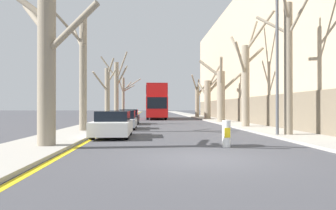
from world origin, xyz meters
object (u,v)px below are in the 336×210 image
object	(u,v)px
street_tree_right_2	(221,93)
street_tree_right_3	(208,97)
street_tree_left_0	(45,56)
traffic_bollard	(226,134)
street_tree_left_4	(124,96)
lamp_post	(275,51)
street_tree_right_4	(198,99)
parked_car_0	(113,125)
street_tree_left_3	(117,88)
street_tree_left_2	(107,93)
street_tree_right_1	(246,77)
double_decker_bus	(156,100)
street_tree_left_1	(82,68)
parked_car_2	(129,117)
street_tree_right_0	(288,61)
parked_car_1	(123,120)

from	to	relation	value
street_tree_right_2	street_tree_right_3	xyz separation A→B (m)	(0.19, 8.46, -0.09)
street_tree_left_0	traffic_bollard	size ratio (longest dim) A/B	7.28
street_tree_left_0	street_tree_left_4	bearing A→B (deg)	89.75
street_tree_left_0	lamp_post	size ratio (longest dim) A/B	0.94
street_tree_right_4	parked_car_0	distance (m)	34.21
street_tree_left_3	parked_car_0	world-z (taller)	street_tree_left_3
street_tree_left_2	street_tree_right_1	size ratio (longest dim) A/B	0.71
street_tree_left_0	street_tree_right_3	distance (m)	30.82
parked_car_0	double_decker_bus	bearing A→B (deg)	84.10
street_tree_left_1	street_tree_right_3	world-z (taller)	street_tree_left_1
traffic_bollard	street_tree_left_2	bearing A→B (deg)	111.36
street_tree_left_0	street_tree_left_2	size ratio (longest dim) A/B	1.26
parked_car_2	traffic_bollard	bearing A→B (deg)	-74.50
street_tree_right_0	parked_car_2	distance (m)	16.83
parked_car_0	lamp_post	xyz separation A→B (m)	(8.61, -0.38, 3.90)
street_tree_right_3	street_tree_right_4	bearing A→B (deg)	90.28
street_tree_left_0	lamp_post	xyz separation A→B (m)	(10.66, 4.25, 1.02)
street_tree_left_2	traffic_bollard	distance (m)	19.28
street_tree_left_2	parked_car_1	distance (m)	7.28
street_tree_right_3	parked_car_1	bearing A→B (deg)	-118.23
street_tree_right_0	street_tree_right_2	xyz separation A→B (m)	(-0.13, 15.89, -0.99)
street_tree_right_2	double_decker_bus	world-z (taller)	street_tree_right_2
street_tree_left_2	street_tree_right_4	distance (m)	22.70
street_tree_left_1	street_tree_right_0	size ratio (longest dim) A/B	0.94
parked_car_1	street_tree_right_2	bearing A→B (deg)	44.41
street_tree_left_4	double_decker_bus	world-z (taller)	street_tree_left_4
street_tree_left_1	street_tree_right_2	xyz separation A→B (m)	(11.50, 12.15, -0.98)
street_tree_left_4	street_tree_right_4	world-z (taller)	street_tree_right_4
street_tree_left_0	street_tree_left_4	size ratio (longest dim) A/B	1.30
parked_car_2	parked_car_0	bearing A→B (deg)	-90.00
street_tree_right_2	street_tree_right_1	bearing A→B (deg)	-89.07
street_tree_left_1	street_tree_right_0	xyz separation A→B (m)	(11.63, -3.74, 0.01)
street_tree_right_1	street_tree_left_2	bearing A→B (deg)	152.49
parked_car_0	traffic_bollard	world-z (taller)	parked_car_0
parked_car_2	street_tree_right_2	bearing A→B (deg)	13.95
street_tree_right_2	parked_car_2	size ratio (longest dim) A/B	1.43
street_tree_right_2	lamp_post	xyz separation A→B (m)	(-0.58, -15.91, 1.52)
street_tree_right_0	lamp_post	distance (m)	0.89
street_tree_right_0	street_tree_right_1	size ratio (longest dim) A/B	0.99
street_tree_left_0	street_tree_right_3	xyz separation A→B (m)	(11.43, 28.62, -0.59)
street_tree_left_4	street_tree_right_2	size ratio (longest dim) A/B	0.90
parked_car_0	street_tree_right_2	bearing A→B (deg)	59.39
street_tree_right_3	parked_car_1	world-z (taller)	street_tree_right_3
street_tree_left_4	lamp_post	distance (m)	33.18
parked_car_2	lamp_post	xyz separation A→B (m)	(8.61, -13.63, 3.90)
parked_car_0	street_tree_left_3	bearing A→B (deg)	95.32
street_tree_right_0	street_tree_right_2	distance (m)	15.92
street_tree_left_3	parked_car_2	xyz separation A→B (m)	(2.06, -8.85, -3.21)
street_tree_left_0	street_tree_left_2	xyz separation A→B (m)	(0.05, 17.80, -0.68)
street_tree_left_2	street_tree_right_1	xyz separation A→B (m)	(11.32, -5.90, 1.00)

